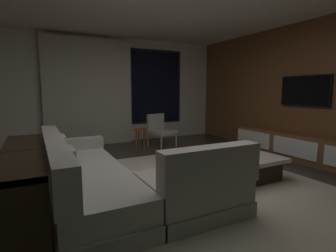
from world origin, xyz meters
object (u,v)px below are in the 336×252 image
object	(u,v)px
mounted_tv	(305,91)
console_table_behind_couch	(24,180)
sectional_couch	(113,182)
coffee_table	(234,165)
media_console	(304,149)
side_stool	(140,133)
book_stack_on_coffee_table	(234,151)
accent_chair_near_window	(160,128)

from	to	relation	value
mounted_tv	console_table_behind_couch	bearing A→B (deg)	-176.76
sectional_couch	coffee_table	bearing A→B (deg)	3.85
mounted_tv	media_console	bearing A→B (deg)	-132.43
coffee_table	mounted_tv	world-z (taller)	mounted_tv
sectional_couch	console_table_behind_couch	distance (m)	0.93
side_stool	mounted_tv	size ratio (longest dim) A/B	0.44
side_stool	media_console	distance (m)	3.45
book_stack_on_coffee_table	side_stool	distance (m)	2.66
sectional_couch	media_console	world-z (taller)	sectional_couch
sectional_couch	accent_chair_near_window	size ratio (longest dim) A/B	3.21
sectional_couch	media_console	size ratio (longest dim) A/B	0.81
coffee_table	accent_chair_near_window	bearing A→B (deg)	91.38
coffee_table	mounted_tv	bearing A→B (deg)	7.90
side_stool	console_table_behind_couch	xyz separation A→B (m)	(-2.31, -2.59, 0.04)
coffee_table	console_table_behind_couch	bearing A→B (deg)	-179.94
mounted_tv	coffee_table	bearing A→B (deg)	-172.10
coffee_table	console_table_behind_couch	distance (m)	2.91
accent_chair_near_window	media_console	world-z (taller)	accent_chair_near_window
sectional_couch	accent_chair_near_window	xyz separation A→B (m)	(1.92, 2.74, 0.14)
side_stool	mounted_tv	world-z (taller)	mounted_tv
accent_chair_near_window	book_stack_on_coffee_table	bearing A→B (deg)	-89.64
console_table_behind_couch	media_console	bearing A→B (deg)	0.95
coffee_table	book_stack_on_coffee_table	bearing A→B (deg)	-152.08
side_stool	media_console	xyz separation A→B (m)	(2.37, -2.51, -0.12)
sectional_couch	book_stack_on_coffee_table	xyz separation A→B (m)	(1.94, 0.11, 0.13)
accent_chair_near_window	mounted_tv	bearing A→B (deg)	-49.06
sectional_couch	media_console	xyz separation A→B (m)	(3.77, 0.21, -0.04)
coffee_table	media_console	xyz separation A→B (m)	(1.78, 0.07, 0.06)
accent_chair_near_window	mounted_tv	size ratio (longest dim) A/B	0.75
console_table_behind_couch	coffee_table	bearing A→B (deg)	0.06
console_table_behind_couch	accent_chair_near_window	bearing A→B (deg)	42.64
sectional_couch	side_stool	distance (m)	3.06
book_stack_on_coffee_table	accent_chair_near_window	distance (m)	2.64
accent_chair_near_window	sectional_couch	bearing A→B (deg)	-125.04
media_console	coffee_table	bearing A→B (deg)	-177.60
coffee_table	side_stool	size ratio (longest dim) A/B	2.52
book_stack_on_coffee_table	mounted_tv	world-z (taller)	mounted_tv
console_table_behind_couch	book_stack_on_coffee_table	bearing A→B (deg)	-0.44
sectional_couch	accent_chair_near_window	world-z (taller)	sectional_couch
side_stool	console_table_behind_couch	size ratio (longest dim) A/B	0.22
side_stool	book_stack_on_coffee_table	bearing A→B (deg)	-78.30
sectional_couch	console_table_behind_couch	bearing A→B (deg)	171.84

